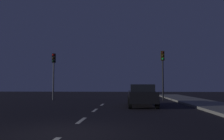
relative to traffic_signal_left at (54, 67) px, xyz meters
The scene contains 7 objects.
ground_plane 10.23m from the traffic_signal_left, 56.89° to the right, with size 80.00×80.00×0.00m, color black.
lane_stripe_second 13.98m from the traffic_signal_left, 67.06° to the right, with size 0.16×1.60×0.01m, color silver.
lane_stripe_third 10.71m from the traffic_signal_left, 58.73° to the right, with size 0.16×1.60×0.01m, color silver.
lane_stripe_fourth 7.92m from the traffic_signal_left, 42.95° to the right, with size 0.16×1.60×0.01m, color silver.
traffic_signal_left is the anchor object (origin of this frame).
traffic_signal_right 10.48m from the traffic_signal_left, ahead, with size 0.32×0.38×4.66m.
car_stopped_ahead 10.41m from the traffic_signal_left, 36.89° to the right, with size 1.86×4.56×1.47m.
Camera 1 is at (1.82, -6.46, 1.37)m, focal length 36.53 mm.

